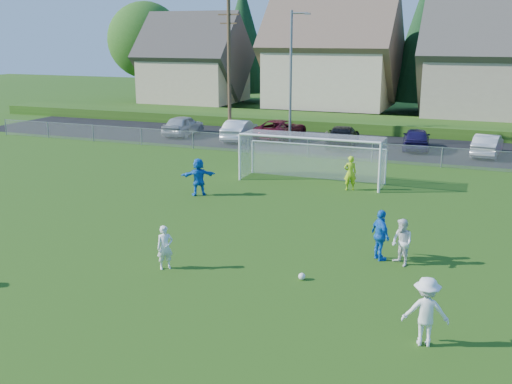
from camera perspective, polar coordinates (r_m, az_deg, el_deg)
ground at (r=17.36m, az=-9.83°, el=-10.80°), size 160.00×160.00×0.00m
asphalt_lot at (r=42.30m, az=9.68°, el=4.45°), size 60.00×60.00×0.00m
grass_embankment at (r=49.52m, az=11.51°, el=6.31°), size 70.00×6.00×0.80m
soccer_ball at (r=18.94m, az=4.39°, el=-8.02°), size 0.22×0.22×0.22m
player_white_a at (r=19.75m, az=-8.66°, el=-5.24°), size 0.63×0.62×1.46m
player_white_b at (r=20.38m, az=13.73°, el=-4.69°), size 0.97×0.96×1.58m
player_white_c at (r=15.46m, az=15.88°, el=-10.89°), size 1.24×0.86×1.77m
player_blue_a at (r=20.65m, az=11.77°, el=-4.04°), size 0.99×1.07×1.76m
player_blue_b at (r=28.51m, az=-5.49°, el=1.46°), size 1.68×1.37×1.80m
goalkeeper at (r=29.70m, az=8.96°, el=1.80°), size 0.74×0.63×1.71m
car_a at (r=46.01m, az=-6.95°, el=6.33°), size 1.96×4.54×1.52m
car_b at (r=43.51m, az=-1.57°, el=5.92°), size 2.03×4.65×1.49m
car_c at (r=43.79m, az=2.32°, el=5.97°), size 3.00×5.54×1.48m
car_d at (r=41.36m, az=8.25°, el=5.27°), size 2.61×5.14×1.43m
car_e at (r=41.30m, az=15.03°, el=4.93°), size 2.21×4.46×1.46m
car_f at (r=40.51m, az=21.18°, el=4.20°), size 1.95×4.35×1.38m
soccer_goal at (r=31.06m, az=5.42°, el=3.93°), size 7.42×1.90×2.50m
chainlink_fence at (r=36.90m, az=7.95°, el=4.00°), size 52.06×0.06×1.20m
streetlight at (r=41.41m, az=3.40°, el=11.16°), size 1.38×0.18×9.00m
utility_pole at (r=44.13m, az=-2.57°, el=11.79°), size 1.60×0.26×10.00m
houses_row at (r=56.13m, az=15.32°, el=14.16°), size 53.90×11.45×13.27m
tree_row at (r=62.47m, az=15.09°, el=13.80°), size 65.98×12.36×13.80m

